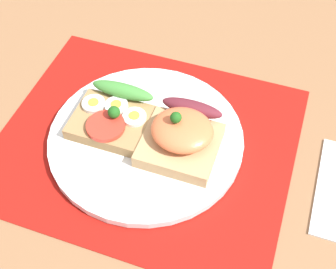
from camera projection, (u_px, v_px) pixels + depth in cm
name	position (u px, v px, depth cm)	size (l,w,h in cm)	color
ground_plane	(147.00, 149.00, 60.32)	(120.00, 90.00, 3.20)	#8C5F3D
placemat	(146.00, 141.00, 58.94)	(37.58, 32.01, 0.30)	#9E130D
plate	(146.00, 138.00, 58.41)	(25.07, 25.07, 1.06)	white
sandwich_egg_tomato	(113.00, 116.00, 58.33)	(9.75, 9.37, 3.83)	#9F7648
sandwich_salmon	(182.00, 136.00, 55.36)	(9.32, 10.26, 5.83)	tan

